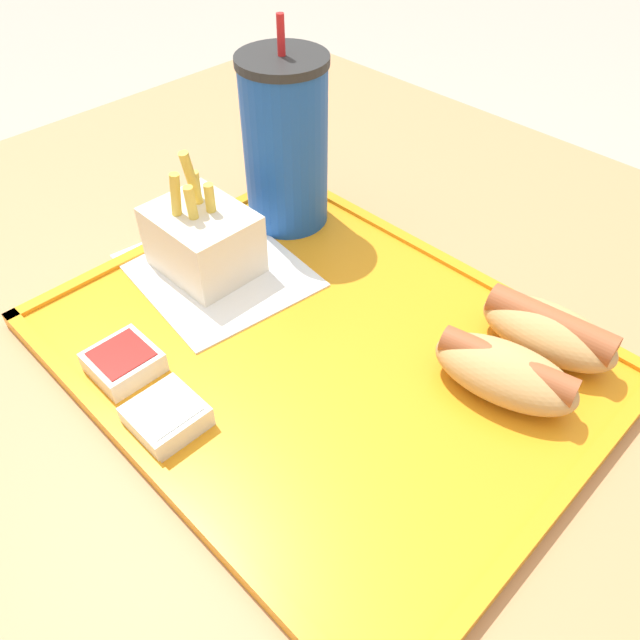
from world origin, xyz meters
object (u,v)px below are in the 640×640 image
at_px(soda_cup, 285,144).
at_px(hot_dog_far, 548,330).
at_px(sauce_cup_ketchup, 123,362).
at_px(sauce_cup_mayo, 166,416).
at_px(fries_carton, 203,239).
at_px(hot_dog_near, 505,372).

bearing_deg(soda_cup, hot_dog_far, 3.39).
height_order(hot_dog_far, sauce_cup_ketchup, hot_dog_far).
bearing_deg(soda_cup, sauce_cup_mayo, -61.17).
height_order(fries_carton, sauce_cup_mayo, fries_carton).
bearing_deg(hot_dog_near, sauce_cup_mayo, -127.66).
bearing_deg(sauce_cup_mayo, sauce_cup_ketchup, 174.17).
distance_m(hot_dog_far, fries_carton, 0.32).
xyz_separation_m(hot_dog_far, sauce_cup_ketchup, (-0.23, -0.26, -0.01)).
bearing_deg(sauce_cup_mayo, hot_dog_far, 59.53).
relative_size(fries_carton, sauce_cup_mayo, 2.32).
distance_m(hot_dog_near, fries_carton, 0.29).
xyz_separation_m(sauce_cup_mayo, sauce_cup_ketchup, (-0.07, 0.01, 0.00)).
relative_size(sauce_cup_mayo, sauce_cup_ketchup, 1.00).
bearing_deg(hot_dog_near, soda_cup, 171.11).
distance_m(fries_carton, sauce_cup_ketchup, 0.14).
height_order(hot_dog_far, sauce_cup_mayo, hot_dog_far).
bearing_deg(hot_dog_near, sauce_cup_ketchup, -139.12).
distance_m(sauce_cup_mayo, sauce_cup_ketchup, 0.07).
bearing_deg(sauce_cup_ketchup, fries_carton, 115.09).
relative_size(soda_cup, fries_carton, 1.75).
xyz_separation_m(hot_dog_near, sauce_cup_mayo, (-0.16, -0.20, -0.01)).
bearing_deg(hot_dog_far, hot_dog_near, -90.00).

